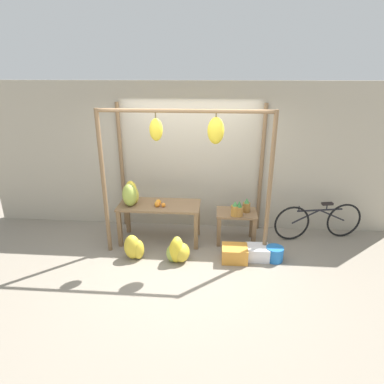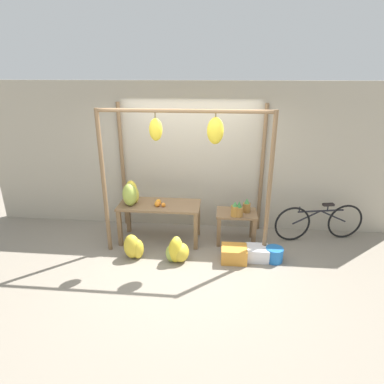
% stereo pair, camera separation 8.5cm
% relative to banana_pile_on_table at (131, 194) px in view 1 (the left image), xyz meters
% --- Properties ---
extents(ground_plane, '(20.00, 20.00, 0.00)m').
position_rel_banana_pile_on_table_xyz_m(ground_plane, '(1.00, -0.58, -0.92)').
color(ground_plane, gray).
extents(shop_wall_back, '(8.00, 0.08, 2.80)m').
position_rel_banana_pile_on_table_xyz_m(shop_wall_back, '(1.00, 0.77, 0.48)').
color(shop_wall_back, '#B2A893').
rests_on(shop_wall_back, ground_plane).
extents(stall_awning, '(2.74, 1.19, 2.43)m').
position_rel_banana_pile_on_table_xyz_m(stall_awning, '(1.05, -0.10, 0.76)').
color(stall_awning, brown).
rests_on(stall_awning, ground_plane).
extents(display_table_main, '(1.45, 0.64, 0.72)m').
position_rel_banana_pile_on_table_xyz_m(display_table_main, '(0.49, 0.05, -0.31)').
color(display_table_main, brown).
rests_on(display_table_main, ground_plane).
extents(display_table_side, '(0.72, 0.50, 0.59)m').
position_rel_banana_pile_on_table_xyz_m(display_table_side, '(1.87, 0.13, -0.48)').
color(display_table_side, brown).
rests_on(display_table_side, ground_plane).
extents(banana_pile_on_table, '(0.36, 0.46, 0.42)m').
position_rel_banana_pile_on_table_xyz_m(banana_pile_on_table, '(0.00, 0.00, 0.00)').
color(banana_pile_on_table, gold).
rests_on(banana_pile_on_table, display_table_main).
extents(orange_pile, '(0.20, 0.20, 0.10)m').
position_rel_banana_pile_on_table_xyz_m(orange_pile, '(0.49, -0.02, -0.16)').
color(orange_pile, orange).
rests_on(orange_pile, display_table_main).
extents(pineapple_cluster, '(0.35, 0.33, 0.28)m').
position_rel_banana_pile_on_table_xyz_m(pineapple_cluster, '(1.92, 0.02, -0.22)').
color(pineapple_cluster, olive).
rests_on(pineapple_cluster, display_table_side).
extents(banana_pile_ground_left, '(0.40, 0.33, 0.42)m').
position_rel_banana_pile_on_table_xyz_m(banana_pile_ground_left, '(0.16, -0.60, -0.72)').
color(banana_pile_ground_left, gold).
rests_on(banana_pile_ground_left, ground_plane).
extents(banana_pile_ground_right, '(0.45, 0.37, 0.43)m').
position_rel_banana_pile_on_table_xyz_m(banana_pile_ground_right, '(0.89, -0.62, -0.73)').
color(banana_pile_ground_right, gold).
rests_on(banana_pile_ground_right, ground_plane).
extents(fruit_crate_white, '(0.42, 0.35, 0.25)m').
position_rel_banana_pile_on_table_xyz_m(fruit_crate_white, '(1.83, -0.53, -0.79)').
color(fruit_crate_white, orange).
rests_on(fruit_crate_white, ground_plane).
extents(blue_bucket, '(0.28, 0.28, 0.24)m').
position_rel_banana_pile_on_table_xyz_m(blue_bucket, '(2.49, -0.48, -0.80)').
color(blue_bucket, blue).
rests_on(blue_bucket, ground_plane).
extents(parked_bicycle, '(1.66, 0.36, 0.71)m').
position_rel_banana_pile_on_table_xyz_m(parked_bicycle, '(3.40, 0.36, -0.57)').
color(parked_bicycle, black).
rests_on(parked_bicycle, ground_plane).
extents(fruit_crate_purple, '(0.38, 0.31, 0.23)m').
position_rel_banana_pile_on_table_xyz_m(fruit_crate_purple, '(2.21, -0.45, -0.81)').
color(fruit_crate_purple, silver).
rests_on(fruit_crate_purple, ground_plane).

